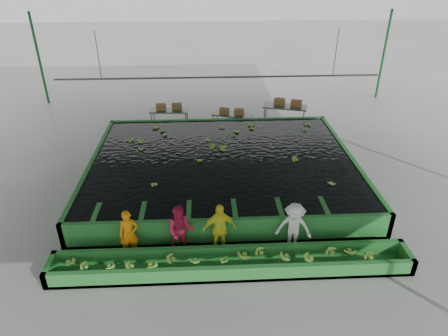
{
  "coord_description": "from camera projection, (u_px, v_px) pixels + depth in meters",
  "views": [
    {
      "loc": [
        -0.64,
        -11.96,
        7.88
      ],
      "look_at": [
        0.0,
        0.5,
        1.0
      ],
      "focal_mm": 32.0,
      "sensor_mm": 36.0,
      "label": 1
    }
  ],
  "objects": [
    {
      "name": "ground",
      "position": [
        225.0,
        199.0,
        14.29
      ],
      "size": [
        80.0,
        80.0,
        0.0
      ],
      "primitive_type": "plane",
      "color": "gray",
      "rests_on": "ground"
    },
    {
      "name": "shed_roof",
      "position": [
        225.0,
        59.0,
        11.88
      ],
      "size": [
        20.0,
        22.0,
        0.04
      ],
      "primitive_type": "cube",
      "color": "gray",
      "rests_on": "shed_posts"
    },
    {
      "name": "shed_posts",
      "position": [
        225.0,
        135.0,
        13.08
      ],
      "size": [
        20.0,
        22.0,
        5.0
      ],
      "primitive_type": null,
      "color": "#155A29",
      "rests_on": "ground"
    },
    {
      "name": "flotation_tank",
      "position": [
        223.0,
        168.0,
        15.38
      ],
      "size": [
        10.0,
        8.0,
        0.9
      ],
      "primitive_type": null,
      "color": "#226F2A",
      "rests_on": "ground"
    },
    {
      "name": "tank_water",
      "position": [
        223.0,
        159.0,
        15.19
      ],
      "size": [
        9.7,
        7.7,
        0.0
      ],
      "primitive_type": "cube",
      "color": "black",
      "rests_on": "flotation_tank"
    },
    {
      "name": "sorting_trough",
      "position": [
        232.0,
        263.0,
        11.02
      ],
      "size": [
        10.0,
        1.0,
        0.5
      ],
      "primitive_type": null,
      "color": "#226F2A",
      "rests_on": "ground"
    },
    {
      "name": "cableway_rail",
      "position": [
        219.0,
        77.0,
        17.21
      ],
      "size": [
        0.08,
        0.08,
        14.0
      ],
      "primitive_type": "cylinder",
      "color": "#59605B",
      "rests_on": "shed_roof"
    },
    {
      "name": "rail_hanger_left",
      "position": [
        98.0,
        55.0,
        16.51
      ],
      "size": [
        0.04,
        0.04,
        2.0
      ],
      "primitive_type": "cylinder",
      "color": "#59605B",
      "rests_on": "shed_roof"
    },
    {
      "name": "rail_hanger_right",
      "position": [
        336.0,
        52.0,
        16.96
      ],
      "size": [
        0.04,
        0.04,
        2.0
      ],
      "primitive_type": "cylinder",
      "color": "#59605B",
      "rests_on": "shed_roof"
    },
    {
      "name": "worker_a",
      "position": [
        129.0,
        234.0,
        11.35
      ],
      "size": [
        0.6,
        0.44,
        1.49
      ],
      "primitive_type": "imported",
      "rotation": [
        0.0,
        0.0,
        0.16
      ],
      "color": "orange",
      "rests_on": "ground"
    },
    {
      "name": "worker_b",
      "position": [
        181.0,
        231.0,
        11.39
      ],
      "size": [
        0.78,
        0.61,
        1.61
      ],
      "primitive_type": "imported",
      "rotation": [
        0.0,
        0.0,
        -0.0
      ],
      "color": "#AD1A39",
      "rests_on": "ground"
    },
    {
      "name": "worker_c",
      "position": [
        219.0,
        229.0,
        11.43
      ],
      "size": [
        1.03,
        0.58,
        1.65
      ],
      "primitive_type": "imported",
      "rotation": [
        0.0,
        0.0,
        0.19
      ],
      "color": "yellow",
      "rests_on": "ground"
    },
    {
      "name": "worker_d",
      "position": [
        294.0,
        227.0,
        11.54
      ],
      "size": [
        1.13,
        0.8,
        1.59
      ],
      "primitive_type": "imported",
      "rotation": [
        0.0,
        0.0,
        -0.22
      ],
      "color": "silver",
      "rests_on": "ground"
    },
    {
      "name": "packing_table_left",
      "position": [
        170.0,
        118.0,
        19.96
      ],
      "size": [
        1.95,
        0.89,
        0.86
      ],
      "primitive_type": null,
      "rotation": [
        0.0,
        0.0,
        -0.07
      ],
      "color": "#59605B",
      "rests_on": "ground"
    },
    {
      "name": "packing_table_mid",
      "position": [
        232.0,
        122.0,
        19.47
      ],
      "size": [
        2.06,
        1.37,
        0.87
      ],
      "primitive_type": null,
      "rotation": [
        0.0,
        0.0,
        -0.34
      ],
      "color": "#59605B",
      "rests_on": "ground"
    },
    {
      "name": "packing_table_right",
      "position": [
        284.0,
        115.0,
        20.17
      ],
      "size": [
        2.3,
        1.42,
        0.98
      ],
      "primitive_type": null,
      "rotation": [
        0.0,
        0.0,
        -0.28
      ],
      "color": "#59605B",
      "rests_on": "ground"
    },
    {
      "name": "box_stack_left",
      "position": [
        169.0,
        109.0,
        19.83
      ],
      "size": [
        1.28,
        0.43,
        0.27
      ],
      "primitive_type": null,
      "rotation": [
        0.0,
        0.0,
        0.06
      ],
      "color": "brown",
      "rests_on": "packing_table_left"
    },
    {
      "name": "box_stack_mid",
      "position": [
        232.0,
        114.0,
        19.27
      ],
      "size": [
        1.21,
        0.55,
        0.25
      ],
      "primitive_type": null,
      "rotation": [
        0.0,
        0.0,
        -0.2
      ],
      "color": "brown",
      "rests_on": "packing_table_mid"
    },
    {
      "name": "box_stack_right",
      "position": [
        288.0,
        105.0,
        20.0
      ],
      "size": [
        1.41,
        0.83,
        0.29
      ],
      "primitive_type": null,
      "rotation": [
        0.0,
        0.0,
        -0.36
      ],
      "color": "brown",
      "rests_on": "packing_table_right"
    },
    {
      "name": "floating_bananas",
      "position": [
        222.0,
        150.0,
        15.89
      ],
      "size": [
        8.35,
        5.7,
        0.11
      ],
      "primitive_type": null,
      "color": "#7BC03D",
      "rests_on": "tank_water"
    },
    {
      "name": "trough_bananas",
      "position": [
        232.0,
        259.0,
        10.95
      ],
      "size": [
        8.9,
        0.59,
        0.12
      ],
      "primitive_type": null,
      "color": "#7BC03D",
      "rests_on": "sorting_trough"
    }
  ]
}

